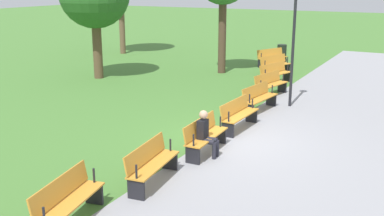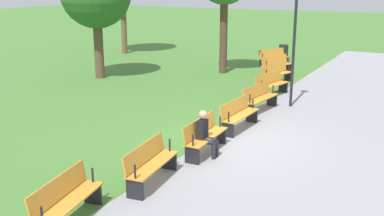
# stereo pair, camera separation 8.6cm
# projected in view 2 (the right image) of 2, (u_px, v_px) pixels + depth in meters

# --- Properties ---
(ground_plane) EXTENTS (120.00, 120.00, 0.00)m
(ground_plane) POSITION_uv_depth(u_px,v_px,m) (225.00, 140.00, 12.94)
(ground_plane) COLOR #477A33
(path_paving) EXTENTS (38.89, 5.74, 0.01)m
(path_paving) POSITION_uv_depth(u_px,v_px,m) (311.00, 155.00, 11.82)
(path_paving) COLOR #939399
(path_paving) RESTS_ON ground
(bench_0) EXTENTS (1.83, 1.20, 0.89)m
(bench_0) POSITION_uv_depth(u_px,v_px,m) (273.00, 57.00, 24.20)
(bench_0) COLOR orange
(bench_0) RESTS_ON ground
(bench_1) EXTENTS (1.85, 1.08, 0.89)m
(bench_1) POSITION_uv_depth(u_px,v_px,m) (276.00, 64.00, 22.04)
(bench_1) COLOR orange
(bench_1) RESTS_ON ground
(bench_2) EXTENTS (1.86, 0.96, 0.89)m
(bench_2) POSITION_uv_depth(u_px,v_px,m) (276.00, 73.00, 19.91)
(bench_2) COLOR orange
(bench_2) RESTS_ON ground
(bench_3) EXTENTS (1.86, 0.82, 0.89)m
(bench_3) POSITION_uv_depth(u_px,v_px,m) (271.00, 84.00, 17.82)
(bench_3) COLOR orange
(bench_3) RESTS_ON ground
(bench_4) EXTENTS (1.85, 0.69, 0.89)m
(bench_4) POSITION_uv_depth(u_px,v_px,m) (259.00, 97.00, 15.78)
(bench_4) COLOR orange
(bench_4) RESTS_ON ground
(bench_5) EXTENTS (1.82, 0.54, 0.89)m
(bench_5) POSITION_uv_depth(u_px,v_px,m) (238.00, 114.00, 13.80)
(bench_5) COLOR orange
(bench_5) RESTS_ON ground
(bench_6) EXTENTS (1.82, 0.54, 0.89)m
(bench_6) POSITION_uv_depth(u_px,v_px,m) (204.00, 135.00, 11.90)
(bench_6) COLOR orange
(bench_6) RESTS_ON ground
(bench_7) EXTENTS (1.85, 0.69, 0.89)m
(bench_7) POSITION_uv_depth(u_px,v_px,m) (150.00, 163.00, 10.09)
(bench_7) COLOR orange
(bench_7) RESTS_ON ground
(bench_8) EXTENTS (1.86, 0.82, 0.89)m
(bench_8) POSITION_uv_depth(u_px,v_px,m) (66.00, 200.00, 8.38)
(bench_8) COLOR orange
(bench_8) RESTS_ON ground
(person_seated) EXTENTS (0.33, 0.53, 1.20)m
(person_seated) POSITION_uv_depth(u_px,v_px,m) (206.00, 132.00, 11.60)
(person_seated) COLOR black
(person_seated) RESTS_ON ground
(lamp_post) EXTENTS (0.32, 0.32, 4.08)m
(lamp_post) POSITION_uv_depth(u_px,v_px,m) (295.00, 26.00, 15.73)
(lamp_post) COLOR black
(lamp_post) RESTS_ON ground
(trash_bin) EXTENTS (0.51, 0.51, 0.92)m
(trash_bin) POSITION_uv_depth(u_px,v_px,m) (283.00, 53.00, 25.71)
(trash_bin) COLOR black
(trash_bin) RESTS_ON ground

